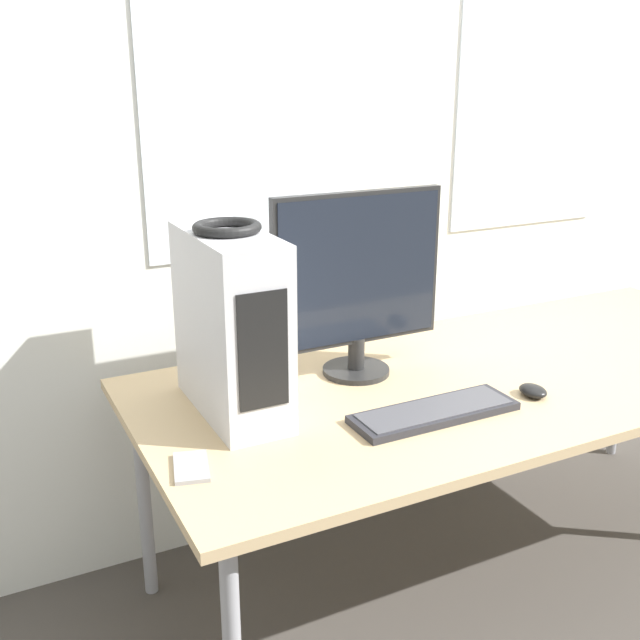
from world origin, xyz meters
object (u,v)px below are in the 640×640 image
(headphones, at_px, (227,227))
(cell_phone, at_px, (191,467))
(keyboard, at_px, (434,412))
(mouse, at_px, (533,391))
(monitor_main, at_px, (358,280))
(pc_tower, at_px, (231,324))

(headphones, xyz_separation_m, cell_phone, (-0.20, -0.25, -0.48))
(cell_phone, bearing_deg, headphones, 66.35)
(keyboard, bearing_deg, headphones, 148.70)
(headphones, distance_m, mouse, 0.94)
(headphones, height_order, monitor_main, monitor_main)
(pc_tower, distance_m, keyboard, 0.57)
(headphones, distance_m, keyboard, 0.71)
(monitor_main, height_order, mouse, monitor_main)
(headphones, xyz_separation_m, keyboard, (0.45, -0.27, -0.48))
(pc_tower, distance_m, mouse, 0.85)
(headphones, relative_size, cell_phone, 1.13)
(monitor_main, bearing_deg, pc_tower, -170.06)
(pc_tower, bearing_deg, mouse, -20.79)
(pc_tower, relative_size, monitor_main, 0.88)
(mouse, bearing_deg, cell_phone, 177.64)
(pc_tower, xyz_separation_m, headphones, (0.00, 0.00, 0.25))
(monitor_main, distance_m, mouse, 0.57)
(headphones, xyz_separation_m, monitor_main, (0.41, 0.07, -0.20))
(pc_tower, xyz_separation_m, keyboard, (0.45, -0.27, -0.23))
(keyboard, height_order, cell_phone, keyboard)
(headphones, bearing_deg, keyboard, -31.30)
(headphones, distance_m, monitor_main, 0.46)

